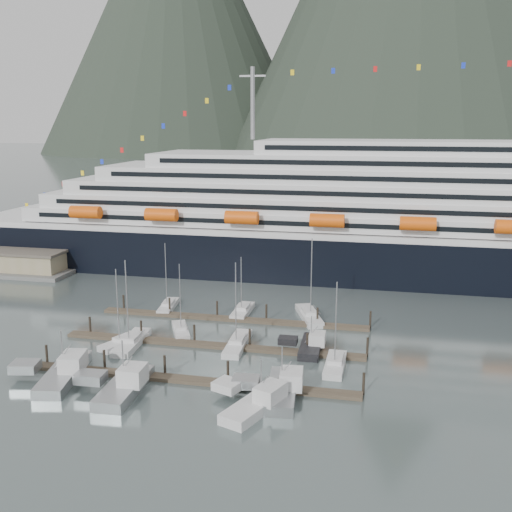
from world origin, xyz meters
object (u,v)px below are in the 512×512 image
(sailboat_h, at_px, (335,365))
(trawler_c, at_px, (260,400))
(cruise_ship, at_px, (428,224))
(trawler_b, at_px, (123,386))
(sailboat_g, at_px, (309,316))
(trawler_a, at_px, (63,372))
(trawler_e, at_px, (310,345))
(sailboat_f, at_px, (243,312))
(sailboat_e, at_px, (168,306))
(sailboat_a, at_px, (124,343))
(sailboat_c, at_px, (181,331))
(sailboat_b, at_px, (132,343))
(trawler_d, at_px, (281,389))
(sailboat_d, at_px, (238,344))

(sailboat_h, xyz_separation_m, trawler_c, (-7.98, -13.85, 0.45))
(cruise_ship, xyz_separation_m, trawler_b, (-41.40, -69.95, -11.06))
(sailboat_g, xyz_separation_m, trawler_a, (-29.53, -32.73, 0.51))
(trawler_e, bearing_deg, trawler_a, 117.31)
(sailboat_f, height_order, sailboat_g, sailboat_g)
(cruise_ship, xyz_separation_m, sailboat_h, (-15.33, -56.04, -11.61))
(cruise_ship, distance_m, trawler_e, 55.01)
(sailboat_e, relative_size, sailboat_g, 0.86)
(sailboat_a, height_order, sailboat_c, sailboat_a)
(sailboat_f, relative_size, sailboat_h, 0.84)
(sailboat_h, bearing_deg, sailboat_a, 87.27)
(sailboat_b, bearing_deg, sailboat_a, 93.49)
(sailboat_f, relative_size, trawler_c, 0.83)
(sailboat_c, height_order, trawler_d, sailboat_c)
(sailboat_h, bearing_deg, trawler_b, 118.44)
(trawler_d, bearing_deg, sailboat_a, 60.23)
(sailboat_b, height_order, trawler_c, sailboat_b)
(sailboat_c, distance_m, sailboat_g, 23.24)
(sailboat_g, relative_size, sailboat_h, 1.14)
(sailboat_b, relative_size, trawler_d, 1.16)
(sailboat_c, bearing_deg, sailboat_a, 111.59)
(sailboat_g, distance_m, trawler_d, 31.42)
(cruise_ship, height_order, sailboat_e, cruise_ship)
(sailboat_f, bearing_deg, trawler_b, 167.97)
(sailboat_c, xyz_separation_m, trawler_c, (18.38, -22.88, 0.48))
(trawler_a, bearing_deg, sailboat_c, -36.45)
(sailboat_g, bearing_deg, trawler_e, 168.29)
(sailboat_b, distance_m, trawler_c, 28.73)
(sailboat_h, bearing_deg, trawler_c, 150.39)
(trawler_e, bearing_deg, sailboat_g, 6.51)
(sailboat_h, relative_size, trawler_c, 0.98)
(sailboat_a, bearing_deg, sailboat_g, -30.68)
(sailboat_d, distance_m, sailboat_e, 23.73)
(sailboat_e, bearing_deg, cruise_ship, -61.80)
(sailboat_c, bearing_deg, sailboat_b, 116.66)
(sailboat_a, distance_m, sailboat_e, 19.30)
(trawler_a, bearing_deg, sailboat_b, -28.01)
(sailboat_b, xyz_separation_m, sailboat_g, (25.47, 19.13, 0.00))
(sailboat_g, bearing_deg, trawler_b, 130.91)
(trawler_d, bearing_deg, sailboat_f, 16.22)
(sailboat_f, height_order, trawler_d, sailboat_f)
(trawler_a, xyz_separation_m, trawler_d, (30.00, 1.32, -0.03))
(sailboat_a, height_order, trawler_a, sailboat_a)
(sailboat_c, bearing_deg, cruise_ship, -66.54)
(sailboat_d, relative_size, trawler_e, 1.50)
(sailboat_f, distance_m, trawler_a, 37.03)
(sailboat_c, relative_size, sailboat_h, 0.92)
(sailboat_e, bearing_deg, sailboat_h, -130.11)
(sailboat_d, xyz_separation_m, trawler_e, (11.28, 0.84, 0.39))
(trawler_d, relative_size, trawler_e, 1.32)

